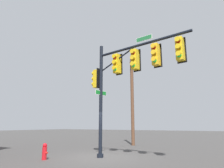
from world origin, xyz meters
TOP-DOWN VIEW (x-y plane):
  - ground_plane at (0.00, 0.00)m, footprint 120.00×120.00m
  - signal_pole_assembly at (1.86, -0.29)m, footprint 6.09×1.49m
  - utility_pole at (-1.23, 7.14)m, footprint 0.64×1.76m
  - fire_hydrant at (-2.09, -2.10)m, footprint 0.33×0.24m

SIDE VIEW (x-z plane):
  - ground_plane at x=0.00m, z-range 0.00..0.00m
  - fire_hydrant at x=-2.09m, z-range 0.00..0.83m
  - utility_pole at x=-1.23m, z-range 0.12..8.15m
  - signal_pole_assembly at x=1.86m, z-range 1.44..7.99m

